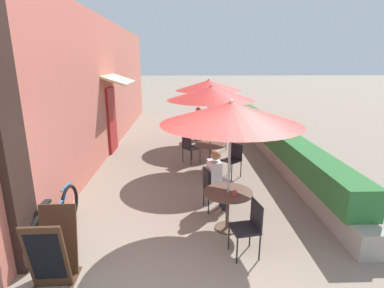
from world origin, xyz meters
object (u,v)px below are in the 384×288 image
(coffee_cup_near, at_px, (235,193))
(patio_umbrella_mid, at_px, (211,93))
(patio_umbrella_near, at_px, (231,113))
(cafe_chair_near_right, at_px, (249,224))
(cafe_chair_far_left, at_px, (221,134))
(patio_umbrella_far, at_px, (209,85))
(cafe_chair_mid_right, at_px, (189,146))
(cafe_chair_mid_left, at_px, (233,157))
(coffee_cup_far, at_px, (210,123))
(seated_patron_far_right, at_px, (199,122))
(patio_table_mid, at_px, (210,150))
(patio_table_near, at_px, (228,201))
(bicycle_leaning, at_px, (57,218))
(seated_patron_near_left, at_px, (217,177))
(cafe_chair_near_left, at_px, (211,186))
(patio_table_far, at_px, (208,129))
(cafe_chair_far_right, at_px, (196,126))
(menu_board, at_px, (53,249))

(coffee_cup_near, relative_size, patio_umbrella_mid, 0.04)
(patio_umbrella_near, bearing_deg, cafe_chair_near_right, -73.42)
(cafe_chair_far_left, bearing_deg, patio_umbrella_far, 5.67)
(cafe_chair_mid_right, bearing_deg, coffee_cup_near, -29.87)
(cafe_chair_mid_left, bearing_deg, coffee_cup_far, -34.69)
(coffee_cup_near, bearing_deg, cafe_chair_far_left, 85.32)
(patio_umbrella_far, bearing_deg, coffee_cup_far, 49.43)
(seated_patron_far_right, bearing_deg, patio_table_mid, -22.08)
(patio_table_near, height_order, patio_umbrella_near, patio_umbrella_near)
(patio_table_near, relative_size, patio_umbrella_near, 0.37)
(bicycle_leaning, bearing_deg, seated_patron_near_left, 20.94)
(cafe_chair_near_left, height_order, patio_table_mid, cafe_chair_near_left)
(patio_umbrella_near, xyz_separation_m, cafe_chair_near_right, (0.22, -0.74, -1.58))
(patio_table_mid, bearing_deg, cafe_chair_mid_right, 135.69)
(patio_umbrella_mid, height_order, seated_patron_far_right, patio_umbrella_mid)
(patio_table_far, xyz_separation_m, cafe_chair_far_left, (0.39, -0.67, -0.03))
(cafe_chair_near_left, xyz_separation_m, bicycle_leaning, (-2.69, -0.94, -0.14))
(coffee_cup_far, relative_size, bicycle_leaning, 0.05)
(patio_umbrella_mid, relative_size, coffee_cup_far, 25.86)
(patio_umbrella_mid, distance_m, seated_patron_far_right, 3.63)
(cafe_chair_far_right, bearing_deg, cafe_chair_mid_left, -12.72)
(menu_board, bearing_deg, patio_umbrella_far, 67.57)
(patio_table_mid, bearing_deg, cafe_chair_mid_left, -44.31)
(patio_umbrella_mid, bearing_deg, cafe_chair_mid_left, -44.31)
(coffee_cup_near, height_order, cafe_chair_mid_right, cafe_chair_mid_right)
(cafe_chair_near_right, xyz_separation_m, cafe_chair_mid_left, (0.30, 3.28, 0.00))
(patio_umbrella_mid, bearing_deg, bicycle_leaning, -131.31)
(patio_table_near, distance_m, coffee_cup_far, 5.82)
(patio_table_far, bearing_deg, seated_patron_near_left, -92.77)
(cafe_chair_far_left, height_order, coffee_cup_far, cafe_chair_far_left)
(patio_umbrella_mid, bearing_deg, patio_umbrella_near, -89.38)
(coffee_cup_near, distance_m, menu_board, 2.84)
(cafe_chair_near_left, distance_m, patio_umbrella_mid, 2.83)
(patio_umbrella_near, height_order, cafe_chair_near_right, patio_umbrella_near)
(cafe_chair_near_left, distance_m, patio_umbrella_far, 5.22)
(seated_patron_near_left, bearing_deg, coffee_cup_near, 1.37)
(patio_umbrella_near, distance_m, cafe_chair_mid_right, 4.00)
(patio_table_far, relative_size, patio_umbrella_far, 0.37)
(coffee_cup_near, bearing_deg, cafe_chair_far_right, 93.03)
(cafe_chair_near_left, relative_size, coffee_cup_near, 9.67)
(patio_table_far, bearing_deg, menu_board, -110.90)
(cafe_chair_near_right, height_order, bicycle_leaning, cafe_chair_near_right)
(seated_patron_near_left, distance_m, coffee_cup_near, 0.94)
(cafe_chair_near_right, distance_m, cafe_chair_mid_right, 4.44)
(cafe_chair_near_left, xyz_separation_m, menu_board, (-2.30, -1.98, -0.02))
(cafe_chair_near_right, distance_m, patio_table_far, 6.45)
(patio_table_far, distance_m, bicycle_leaning, 6.64)
(patio_umbrella_near, xyz_separation_m, cafe_chair_far_left, (0.51, 5.04, -1.58))
(cafe_chair_near_left, xyz_separation_m, cafe_chair_near_right, (0.44, -1.48, 0.00))
(seated_patron_far_right, bearing_deg, patio_table_near, -22.79)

